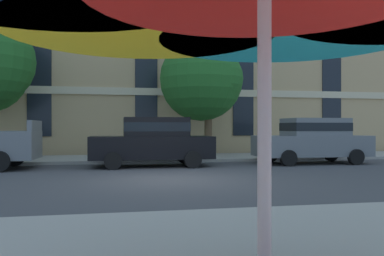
% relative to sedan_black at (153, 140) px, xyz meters
% --- Properties ---
extents(ground_plane, '(120.00, 120.00, 0.00)m').
position_rel_sedan_black_xyz_m(ground_plane, '(0.14, -3.70, -0.95)').
color(ground_plane, '#424244').
extents(sidewalk_far, '(56.00, 3.60, 0.12)m').
position_rel_sedan_black_xyz_m(sidewalk_far, '(0.14, 3.10, -0.89)').
color(sidewalk_far, '#9E998E').
rests_on(sidewalk_far, ground).
extents(apartment_building, '(45.34, 12.08, 16.00)m').
position_rel_sedan_black_xyz_m(apartment_building, '(0.14, 11.29, 7.05)').
color(apartment_building, tan).
rests_on(apartment_building, ground).
extents(sedan_black, '(4.40, 1.98, 1.78)m').
position_rel_sedan_black_xyz_m(sedan_black, '(0.00, 0.00, 0.00)').
color(sedan_black, black).
rests_on(sedan_black, ground).
extents(sedan_gray, '(4.40, 1.98, 1.78)m').
position_rel_sedan_black_xyz_m(sedan_gray, '(6.29, 0.00, 0.00)').
color(sedan_gray, slate).
rests_on(sedan_gray, ground).
extents(street_tree_middle, '(3.76, 3.76, 5.48)m').
position_rel_sedan_black_xyz_m(street_tree_middle, '(2.63, 3.00, 2.72)').
color(street_tree_middle, brown).
rests_on(street_tree_middle, ground).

